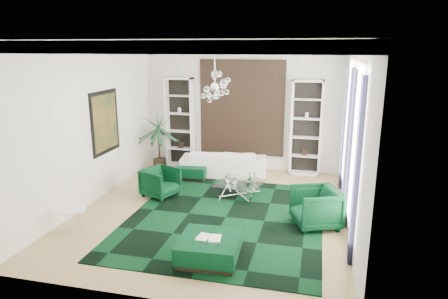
% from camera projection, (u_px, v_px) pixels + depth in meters
% --- Properties ---
extents(floor, '(6.00, 7.00, 0.02)m').
position_uv_depth(floor, '(213.00, 210.00, 9.34)').
color(floor, tan).
rests_on(floor, ground).
extents(ceiling, '(6.00, 7.00, 0.02)m').
position_uv_depth(ceiling, '(212.00, 42.00, 8.39)').
color(ceiling, white).
rests_on(ceiling, ground).
extents(wall_back, '(6.00, 0.02, 3.80)m').
position_uv_depth(wall_back, '(242.00, 108.00, 12.17)').
color(wall_back, silver).
rests_on(wall_back, ground).
extents(wall_front, '(6.00, 0.02, 3.80)m').
position_uv_depth(wall_front, '(147.00, 180.00, 5.56)').
color(wall_front, silver).
rests_on(wall_front, ground).
extents(wall_left, '(0.02, 7.00, 3.80)m').
position_uv_depth(wall_left, '(91.00, 125.00, 9.54)').
color(wall_left, silver).
rests_on(wall_left, ground).
extents(wall_right, '(0.02, 7.00, 3.80)m').
position_uv_depth(wall_right, '(354.00, 137.00, 8.19)').
color(wall_right, silver).
rests_on(wall_right, ground).
extents(crown_molding, '(6.00, 7.00, 0.18)m').
position_uv_depth(crown_molding, '(212.00, 47.00, 8.42)').
color(crown_molding, white).
rests_on(crown_molding, ceiling).
extents(ceiling_medallion, '(0.90, 0.90, 0.05)m').
position_uv_depth(ceiling_medallion, '(215.00, 44.00, 8.68)').
color(ceiling_medallion, white).
rests_on(ceiling_medallion, ceiling).
extents(tapestry, '(2.50, 0.06, 2.80)m').
position_uv_depth(tapestry, '(242.00, 108.00, 12.12)').
color(tapestry, black).
rests_on(tapestry, wall_back).
extents(shelving_left, '(0.90, 0.38, 2.80)m').
position_uv_depth(shelving_left, '(180.00, 122.00, 12.55)').
color(shelving_left, white).
rests_on(shelving_left, floor).
extents(shelving_right, '(0.90, 0.38, 2.80)m').
position_uv_depth(shelving_right, '(306.00, 128.00, 11.67)').
color(shelving_right, white).
rests_on(shelving_right, floor).
extents(painting, '(0.04, 1.30, 1.60)m').
position_uv_depth(painting, '(105.00, 122.00, 10.11)').
color(painting, black).
rests_on(painting, wall_left).
extents(window_near, '(0.03, 1.10, 2.90)m').
position_uv_depth(window_near, '(356.00, 148.00, 7.34)').
color(window_near, white).
rests_on(window_near, wall_right).
extents(curtain_near_a, '(0.07, 0.30, 3.25)m').
position_uv_depth(curtain_near_a, '(356.00, 173.00, 6.68)').
color(curtain_near_a, black).
rests_on(curtain_near_a, floor).
extents(curtain_near_b, '(0.07, 0.30, 3.25)m').
position_uv_depth(curtain_near_b, '(350.00, 150.00, 8.15)').
color(curtain_near_b, black).
rests_on(curtain_near_b, floor).
extents(window_far, '(0.03, 1.10, 2.90)m').
position_uv_depth(window_far, '(348.00, 124.00, 9.60)').
color(window_far, white).
rests_on(window_far, wall_right).
extents(curtain_far_a, '(0.07, 0.30, 3.25)m').
position_uv_depth(curtain_far_a, '(348.00, 141.00, 8.94)').
color(curtain_far_a, black).
rests_on(curtain_far_a, floor).
extents(curtain_far_b, '(0.07, 0.30, 3.25)m').
position_uv_depth(curtain_far_b, '(344.00, 128.00, 10.41)').
color(curtain_far_b, black).
rests_on(curtain_far_b, floor).
extents(rug, '(4.20, 5.00, 0.02)m').
position_uv_depth(rug, '(226.00, 217.00, 8.90)').
color(rug, black).
rests_on(rug, floor).
extents(sofa, '(2.63, 1.32, 0.73)m').
position_uv_depth(sofa, '(224.00, 162.00, 11.90)').
color(sofa, white).
rests_on(sofa, floor).
extents(armchair_left, '(1.02, 1.01, 0.73)m').
position_uv_depth(armchair_left, '(160.00, 182.00, 10.14)').
color(armchair_left, black).
rests_on(armchair_left, floor).
extents(armchair_right, '(1.19, 1.17, 0.84)m').
position_uv_depth(armchair_right, '(316.00, 207.00, 8.41)').
color(armchair_right, black).
rests_on(armchair_right, floor).
extents(coffee_table, '(1.26, 1.26, 0.37)m').
position_uv_depth(coffee_table, '(240.00, 190.00, 10.12)').
color(coffee_table, white).
rests_on(coffee_table, floor).
extents(ottoman_side, '(0.87, 0.87, 0.37)m').
position_uv_depth(ottoman_side, '(193.00, 171.00, 11.64)').
color(ottoman_side, black).
rests_on(ottoman_side, floor).
extents(ottoman_front, '(1.11, 1.11, 0.42)m').
position_uv_depth(ottoman_front, '(209.00, 249.00, 7.11)').
color(ottoman_front, black).
rests_on(ottoman_front, floor).
extents(book, '(0.44, 0.29, 0.03)m').
position_uv_depth(book, '(209.00, 237.00, 7.05)').
color(book, white).
rests_on(book, ottoman_front).
extents(side_table, '(0.64, 0.64, 0.49)m').
position_uv_depth(side_table, '(75.00, 220.00, 8.19)').
color(side_table, white).
rests_on(side_table, floor).
extents(palm, '(1.67, 1.67, 2.17)m').
position_uv_depth(palm, '(159.00, 136.00, 12.09)').
color(palm, '#154524').
rests_on(palm, floor).
extents(chandelier, '(1.01, 1.01, 0.71)m').
position_uv_depth(chandelier, '(215.00, 87.00, 8.65)').
color(chandelier, white).
rests_on(chandelier, ceiling).
extents(table_plant, '(0.16, 0.13, 0.26)m').
position_uv_depth(table_plant, '(249.00, 182.00, 9.77)').
color(table_plant, '#154524').
rests_on(table_plant, coffee_table).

